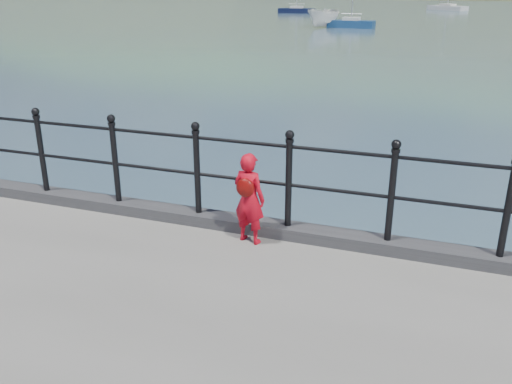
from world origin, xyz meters
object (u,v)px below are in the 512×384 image
at_px(child, 249,198).
at_px(sailboat_deep, 447,8).
at_px(launch_white, 324,18).
at_px(sailboat_left, 297,11).
at_px(sailboat_port, 351,24).
at_px(railing, 242,168).

bearing_deg(child, sailboat_deep, -77.56).
height_order(launch_white, sailboat_left, sailboat_left).
bearing_deg(launch_white, sailboat_left, 129.02).
bearing_deg(launch_white, child, -59.93).
height_order(sailboat_port, sailboat_deep, sailboat_deep).
relative_size(launch_white, sailboat_deep, 0.47).
bearing_deg(sailboat_left, child, -78.70).
bearing_deg(sailboat_left, sailboat_deep, 36.82).
distance_m(sailboat_deep, sailboat_left, 26.82).
xyz_separation_m(railing, sailboat_deep, (0.41, 91.36, -1.48)).
relative_size(child, sailboat_port, 0.17).
bearing_deg(sailboat_port, sailboat_deep, 84.68).
height_order(child, sailboat_left, sailboat_left).
bearing_deg(child, launch_white, -65.51).
relative_size(railing, sailboat_deep, 1.83).
bearing_deg(sailboat_deep, sailboat_left, -100.68).
bearing_deg(sailboat_deep, railing, -51.64).
xyz_separation_m(child, sailboat_left, (-20.13, 74.17, -1.22)).
bearing_deg(sailboat_deep, child, -51.51).
relative_size(child, launch_white, 0.24).
bearing_deg(sailboat_deep, sailboat_port, -61.58).
height_order(railing, sailboat_deep, sailboat_deep).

